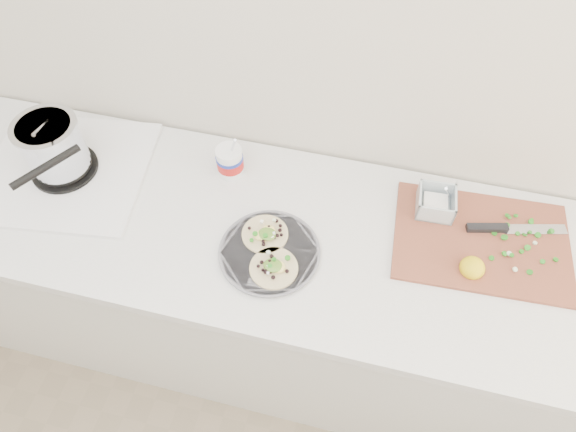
% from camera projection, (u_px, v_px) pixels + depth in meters
% --- Properties ---
extents(counter, '(2.44, 0.66, 0.90)m').
position_uv_depth(counter, '(216.00, 281.00, 1.92)').
color(counter, silver).
rests_on(counter, ground).
extents(stove, '(0.56, 0.53, 0.25)m').
position_uv_depth(stove, '(58.00, 155.00, 1.58)').
color(stove, silver).
rests_on(stove, counter).
extents(taco_plate, '(0.29, 0.29, 0.04)m').
position_uv_depth(taco_plate, '(269.00, 251.00, 1.45)').
color(taco_plate, slate).
rests_on(taco_plate, counter).
extents(tub, '(0.09, 0.09, 0.19)m').
position_uv_depth(tub, '(230.00, 159.00, 1.59)').
color(tub, white).
rests_on(tub, counter).
extents(cutboard, '(0.51, 0.37, 0.08)m').
position_uv_depth(cutboard, '(479.00, 234.00, 1.48)').
color(cutboard, brown).
rests_on(cutboard, counter).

